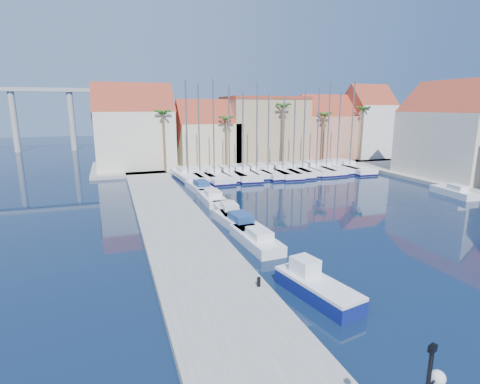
% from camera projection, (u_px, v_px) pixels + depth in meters
% --- Properties ---
extents(ground, '(260.00, 260.00, 0.00)m').
position_uv_depth(ground, '(375.00, 289.00, 21.59)').
color(ground, black).
rests_on(ground, ground).
extents(quay_west, '(6.00, 77.00, 0.50)m').
position_uv_depth(quay_west, '(179.00, 230.00, 31.09)').
color(quay_west, gray).
rests_on(quay_west, ground).
extents(shore_north, '(54.00, 16.00, 0.50)m').
position_uv_depth(shore_north, '(248.00, 162.00, 68.93)').
color(shore_north, gray).
rests_on(shore_north, ground).
extents(bollard, '(0.21, 0.21, 0.52)m').
position_uv_depth(bollard, '(259.00, 282.00, 20.81)').
color(bollard, black).
rests_on(bollard, quay_west).
extents(fishing_boat, '(2.87, 5.72, 1.91)m').
position_uv_depth(fishing_boat, '(316.00, 286.00, 20.64)').
color(fishing_boat, navy).
rests_on(fishing_boat, ground).
extents(motorboat_west_0, '(2.32, 6.28, 1.40)m').
position_uv_depth(motorboat_west_0, '(256.00, 239.00, 28.33)').
color(motorboat_west_0, white).
rests_on(motorboat_west_0, ground).
extents(motorboat_west_1, '(2.74, 6.93, 1.40)m').
position_uv_depth(motorboat_west_1, '(238.00, 222.00, 32.49)').
color(motorboat_west_1, white).
rests_on(motorboat_west_1, ground).
extents(motorboat_west_2, '(2.33, 6.14, 1.40)m').
position_uv_depth(motorboat_west_2, '(228.00, 211.00, 35.97)').
color(motorboat_west_2, white).
rests_on(motorboat_west_2, ground).
extents(motorboat_west_3, '(2.21, 6.62, 1.40)m').
position_uv_depth(motorboat_west_3, '(212.00, 197.00, 41.20)').
color(motorboat_west_3, white).
rests_on(motorboat_west_3, ground).
extents(motorboat_west_4, '(2.60, 6.78, 1.40)m').
position_uv_depth(motorboat_west_4, '(200.00, 187.00, 46.54)').
color(motorboat_west_4, white).
rests_on(motorboat_west_4, ground).
extents(motorboat_east_1, '(2.29, 5.82, 1.40)m').
position_uv_depth(motorboat_east_1, '(454.00, 192.00, 43.95)').
color(motorboat_east_1, white).
rests_on(motorboat_east_1, ground).
extents(sailboat_0, '(3.43, 10.66, 13.75)m').
position_uv_depth(sailboat_0, '(187.00, 176.00, 53.65)').
color(sailboat_0, white).
rests_on(sailboat_0, ground).
extents(sailboat_1, '(2.95, 9.10, 13.41)m').
position_uv_depth(sailboat_1, '(199.00, 175.00, 54.39)').
color(sailboat_1, white).
rests_on(sailboat_1, ground).
extents(sailboat_2, '(3.30, 11.59, 13.92)m').
position_uv_depth(sailboat_2, '(213.00, 175.00, 54.26)').
color(sailboat_2, white).
rests_on(sailboat_2, ground).
extents(sailboat_3, '(3.02, 9.58, 13.10)m').
position_uv_depth(sailboat_3, '(228.00, 174.00, 55.15)').
color(sailboat_3, white).
rests_on(sailboat_3, ground).
extents(sailboat_4, '(4.01, 11.96, 12.35)m').
position_uv_depth(sailboat_4, '(242.00, 173.00, 55.89)').
color(sailboat_4, white).
rests_on(sailboat_4, ground).
extents(sailboat_5, '(2.85, 9.18, 13.76)m').
position_uv_depth(sailboat_5, '(255.00, 172.00, 56.71)').
color(sailboat_5, white).
rests_on(sailboat_5, ground).
extents(sailboat_6, '(3.35, 11.33, 12.02)m').
position_uv_depth(sailboat_6, '(266.00, 171.00, 57.31)').
color(sailboat_6, white).
rests_on(sailboat_6, ground).
extents(sailboat_7, '(3.93, 11.50, 11.84)m').
position_uv_depth(sailboat_7, '(281.00, 171.00, 57.47)').
color(sailboat_7, white).
rests_on(sailboat_7, ground).
extents(sailboat_8, '(3.83, 11.61, 11.35)m').
position_uv_depth(sailboat_8, '(291.00, 170.00, 58.51)').
color(sailboat_8, white).
rests_on(sailboat_8, ground).
extents(sailboat_9, '(3.41, 10.08, 12.77)m').
position_uv_depth(sailboat_9, '(301.00, 169.00, 59.08)').
color(sailboat_9, white).
rests_on(sailboat_9, ground).
extents(sailboat_10, '(3.69, 10.96, 13.02)m').
position_uv_depth(sailboat_10, '(314.00, 169.00, 59.87)').
color(sailboat_10, white).
rests_on(sailboat_10, ground).
extents(sailboat_11, '(3.50, 10.31, 13.89)m').
position_uv_depth(sailboat_11, '(325.00, 168.00, 60.30)').
color(sailboat_11, white).
rests_on(sailboat_11, ground).
extents(sailboat_12, '(2.88, 10.17, 12.35)m').
position_uv_depth(sailboat_12, '(335.00, 167.00, 61.47)').
color(sailboat_12, white).
rests_on(sailboat_12, ground).
extents(sailboat_13, '(3.66, 12.10, 14.04)m').
position_uv_depth(sailboat_13, '(347.00, 167.00, 61.55)').
color(sailboat_13, white).
rests_on(sailboat_13, ground).
extents(building_0, '(12.30, 9.00, 13.50)m').
position_uv_depth(building_0, '(134.00, 130.00, 60.21)').
color(building_0, beige).
rests_on(building_0, shore_north).
extents(building_1, '(10.30, 8.00, 11.00)m').
position_uv_depth(building_1, '(207.00, 136.00, 64.32)').
color(building_1, beige).
rests_on(building_1, shore_north).
extents(building_2, '(14.20, 10.20, 11.50)m').
position_uv_depth(building_2, '(264.00, 129.00, 68.54)').
color(building_2, tan).
rests_on(building_2, shore_north).
extents(building_3, '(10.30, 8.00, 12.00)m').
position_uv_depth(building_3, '(324.00, 130.00, 71.54)').
color(building_3, tan).
rests_on(building_3, shore_north).
extents(building_4, '(8.30, 8.00, 14.00)m').
position_uv_depth(building_4, '(367.00, 124.00, 73.25)').
color(building_4, silver).
rests_on(building_4, shore_north).
extents(building_6, '(9.00, 14.30, 13.50)m').
position_uv_depth(building_6, '(455.00, 134.00, 52.45)').
color(building_6, beige).
rests_on(building_6, shore_east).
extents(palm_0, '(2.60, 2.60, 10.15)m').
position_uv_depth(palm_0, '(163.00, 115.00, 56.31)').
color(palm_0, brown).
rests_on(palm_0, shore_north).
extents(palm_1, '(2.60, 2.60, 9.15)m').
position_uv_depth(palm_1, '(226.00, 120.00, 59.72)').
color(palm_1, brown).
rests_on(palm_1, shore_north).
extents(palm_2, '(2.60, 2.60, 11.15)m').
position_uv_depth(palm_2, '(283.00, 108.00, 62.49)').
color(palm_2, brown).
rests_on(palm_2, shore_north).
extents(palm_3, '(2.60, 2.60, 9.65)m').
position_uv_depth(palm_3, '(325.00, 116.00, 65.37)').
color(palm_3, brown).
rests_on(palm_3, shore_north).
extents(palm_4, '(2.60, 2.60, 10.65)m').
position_uv_depth(palm_4, '(363.00, 111.00, 67.71)').
color(palm_4, brown).
rests_on(palm_4, shore_north).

